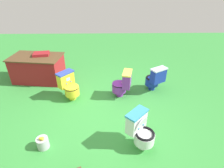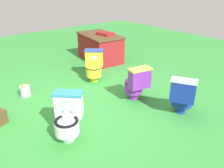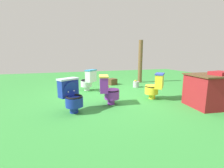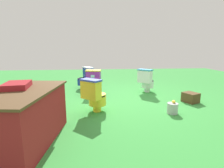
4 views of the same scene
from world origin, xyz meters
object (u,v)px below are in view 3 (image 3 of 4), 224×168
Objects in this scene: toilet_yellow at (155,86)px; wooden_post at (140,62)px; toilet_white at (88,80)px; toilet_blue at (71,95)px; vendor_table at (219,90)px; toilet_purple at (108,90)px; lemon_bucket at (136,84)px; small_crate at (112,82)px.

wooden_post is (-0.88, -2.55, 0.55)m from toilet_yellow.
toilet_white is at bearing 86.04° from toilet_yellow.
toilet_blue is 3.44m from vendor_table.
toilet_white is 2.23m from toilet_yellow.
toilet_white is 1.65m from toilet_purple.
vendor_table is at bearing 108.68° from lemon_bucket.
toilet_purple is (-0.90, -0.26, -0.00)m from toilet_blue.
toilet_blue is at bearing 37.70° from lemon_bucket.
lemon_bucket is (-0.70, 0.79, -0.00)m from small_crate.
wooden_post is at bearing -173.73° from small_crate.
small_crate is (-1.11, -0.82, -0.25)m from toilet_white.
lemon_bucket is (-1.80, -0.03, -0.26)m from toilet_white.
toilet_white is at bearing -43.89° from vendor_table.
toilet_white is at bearing 36.56° from small_crate.
toilet_yellow is 1.64m from lemon_bucket.
small_crate is 1.06m from lemon_bucket.
toilet_yellow is 1.00× the size of toilet_purple.
toilet_purple is at bearing 49.25° from wooden_post.
wooden_post is (-3.15, -2.87, 0.54)m from toilet_blue.
wooden_post reaches higher than small_crate.
toilet_white is 2.70m from wooden_post.
vendor_table is (-1.11, 1.00, 0.02)m from toilet_yellow.
toilet_blue and toilet_yellow have the same top height.
toilet_blue reaches higher than lemon_bucket.
toilet_yellow is at bearing 105.05° from toilet_purple.
toilet_yellow is 1.50m from vendor_table.
toilet_yellow and toilet_purple have the same top height.
toilet_purple is 2.65m from vendor_table.
toilet_purple reaches higher than small_crate.
toilet_purple is at bearing 165.96° from toilet_blue.
toilet_blue is at bearing 139.13° from toilet_yellow.
lemon_bucket is at bearing -45.34° from toilet_white.
toilet_yellow is 2.16× the size of small_crate.
lemon_bucket is at bearing 148.85° from toilet_purple.
vendor_table is 4.63× the size of small_crate.
wooden_post reaches higher than toilet_yellow.
toilet_white is at bearing 0.82° from lemon_bucket.
toilet_yellow is at bearing 70.89° from wooden_post.
toilet_white is 0.47× the size of vendor_table.
toilet_white reaches higher than small_crate.
toilet_white is 1.82m from lemon_bucket.
toilet_blue is 3.16m from lemon_bucket.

